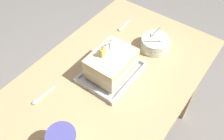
# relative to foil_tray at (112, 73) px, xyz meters

# --- Properties ---
(dining_table) EXTENTS (1.09, 0.70, 0.74)m
(dining_table) POSITION_rel_foil_tray_xyz_m (-0.00, -0.01, -0.12)
(dining_table) COLOR tan
(dining_table) RESTS_ON ground_plane
(foil_tray) EXTENTS (0.28, 0.22, 0.02)m
(foil_tray) POSITION_rel_foil_tray_xyz_m (0.00, 0.00, 0.00)
(foil_tray) COLOR silver
(foil_tray) RESTS_ON dining_table
(birthday_cake) EXTENTS (0.21, 0.16, 0.16)m
(birthday_cake) POSITION_rel_foil_tray_xyz_m (0.00, 0.00, 0.07)
(birthday_cake) COLOR beige
(birthday_cake) RESTS_ON foil_tray
(bowl_stack) EXTENTS (0.15, 0.15, 0.11)m
(bowl_stack) POSITION_rel_foil_tray_xyz_m (0.27, -0.07, 0.02)
(bowl_stack) COLOR silver
(bowl_stack) RESTS_ON dining_table
(serving_spoon_near_tray) EXTENTS (0.13, 0.02, 0.01)m
(serving_spoon_near_tray) POSITION_rel_foil_tray_xyz_m (-0.31, 0.17, -0.00)
(serving_spoon_near_tray) COLOR silver
(serving_spoon_near_tray) RESTS_ON dining_table
(serving_spoon_by_bowls) EXTENTS (0.12, 0.02, 0.01)m
(serving_spoon_by_bowls) POSITION_rel_foil_tray_xyz_m (0.30, 0.15, -0.00)
(serving_spoon_by_bowls) COLOR silver
(serving_spoon_by_bowls) RESTS_ON dining_table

